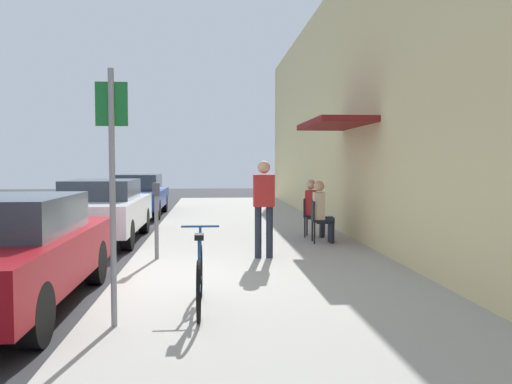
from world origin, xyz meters
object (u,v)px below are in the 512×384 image
object	(u,v)px
street_sign	(112,177)
seated_patron_1	(313,206)
parked_car_2	(137,194)
cafe_chair_1	(311,214)
pedestrian_standing	(264,201)
seated_patron_0	(322,209)
parking_meter	(156,215)
bicycle_0	(200,278)
parked_car_0	(4,251)
cafe_chair_0	(319,219)
parked_car_1	(101,209)

from	to	relation	value
street_sign	seated_patron_1	distance (m)	7.20
parked_car_2	cafe_chair_1	xyz separation A→B (m)	(4.74, -6.52, -0.10)
pedestrian_standing	seated_patron_1	bearing A→B (deg)	61.83
parked_car_2	seated_patron_0	bearing A→B (deg)	-57.13
parking_meter	pedestrian_standing	distance (m)	1.88
seated_patron_1	bicycle_0	bearing A→B (deg)	-112.82
parking_meter	pedestrian_standing	bearing A→B (deg)	-1.89
parked_car_0	cafe_chair_0	distance (m)	6.41
parked_car_0	parked_car_2	xyz separation A→B (m)	(0.00, 11.73, 0.00)
parked_car_2	parking_meter	xyz separation A→B (m)	(1.55, -9.06, 0.17)
cafe_chair_1	pedestrian_standing	bearing A→B (deg)	-117.01
street_sign	parked_car_0	bearing A→B (deg)	142.46
seated_patron_0	cafe_chair_1	xyz separation A→B (m)	(-0.06, 0.90, -0.19)
seated_patron_0	parked_car_2	bearing A→B (deg)	122.87
parked_car_2	parked_car_0	bearing A→B (deg)	-90.00
parked_car_1	street_sign	xyz separation A→B (m)	(1.50, -6.91, 0.91)
parked_car_0	parked_car_2	size ratio (longest dim) A/B	1.00
parked_car_2	seated_patron_0	size ratio (longest dim) A/B	3.41
cafe_chair_0	pedestrian_standing	bearing A→B (deg)	-127.83
street_sign	bicycle_0	world-z (taller)	street_sign
seated_patron_1	cafe_chair_0	bearing A→B (deg)	-93.96
cafe_chair_0	pedestrian_standing	size ratio (longest dim) A/B	0.51
parked_car_0	seated_patron_1	world-z (taller)	seated_patron_1
bicycle_0	cafe_chair_0	xyz separation A→B (m)	(2.38, 4.91, 0.14)
parked_car_1	seated_patron_1	distance (m)	4.83
parked_car_2	pedestrian_standing	world-z (taller)	pedestrian_standing
parked_car_2	cafe_chair_1	size ratio (longest dim) A/B	5.06
cafe_chair_1	street_sign	bearing A→B (deg)	-116.94
street_sign	seated_patron_1	size ratio (longest dim) A/B	2.02
street_sign	pedestrian_standing	xyz separation A→B (m)	(1.91, 3.77, -0.52)
parked_car_1	parked_car_2	xyz separation A→B (m)	(0.00, 5.97, -0.01)
cafe_chair_0	seated_patron_1	distance (m)	0.90
cafe_chair_0	pedestrian_standing	distance (m)	2.21
parked_car_2	bicycle_0	size ratio (longest dim) A/B	2.57
parked_car_1	parked_car_2	world-z (taller)	parked_car_2
parking_meter	street_sign	xyz separation A→B (m)	(-0.05, -3.83, 0.75)
pedestrian_standing	parked_car_2	bearing A→B (deg)	110.50
parked_car_1	pedestrian_standing	xyz separation A→B (m)	(3.41, -3.15, 0.39)
parked_car_2	seated_patron_0	distance (m)	8.83
cafe_chair_1	seated_patron_1	xyz separation A→B (m)	(0.06, -0.02, 0.19)
parked_car_2	seated_patron_1	size ratio (longest dim) A/B	3.41
parked_car_2	parking_meter	world-z (taller)	parking_meter
parked_car_0	cafe_chair_1	world-z (taller)	parked_car_0
bicycle_0	cafe_chair_0	size ratio (longest dim) A/B	1.97
seated_patron_0	bicycle_0	bearing A→B (deg)	-116.40
parked_car_1	cafe_chair_1	distance (m)	4.77
parking_meter	parked_car_1	bearing A→B (deg)	116.66
parking_meter	cafe_chair_1	distance (m)	4.09
parking_meter	cafe_chair_1	bearing A→B (deg)	38.58
parking_meter	bicycle_0	bearing A→B (deg)	-76.15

